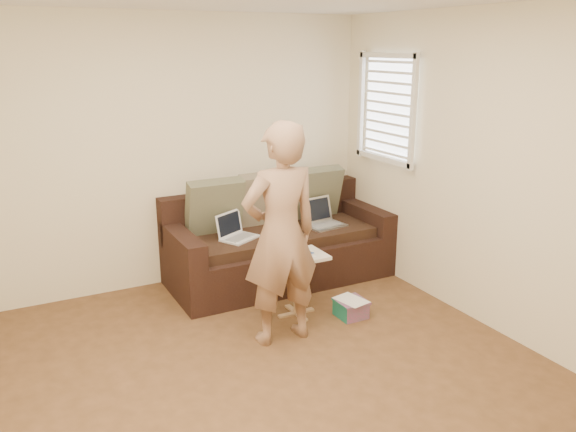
{
  "coord_description": "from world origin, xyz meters",
  "views": [
    {
      "loc": [
        -1.6,
        -3.18,
        2.29
      ],
      "look_at": [
        0.8,
        1.4,
        0.78
      ],
      "focal_mm": 36.47,
      "sensor_mm": 36.0,
      "label": 1
    }
  ],
  "objects": [
    {
      "name": "scissors",
      "position": [
        0.72,
        0.96,
        0.56
      ],
      "size": [
        0.2,
        0.14,
        0.02
      ],
      "primitive_type": null,
      "rotation": [
        0.0,
        0.0,
        -0.27
      ],
      "color": "silver",
      "rests_on": "side_table"
    },
    {
      "name": "striped_box",
      "position": [
        1.06,
        0.72,
        0.08
      ],
      "size": [
        0.25,
        0.25,
        0.16
      ],
      "primitive_type": null,
      "color": "#CC1E7B",
      "rests_on": "ground"
    },
    {
      "name": "person",
      "position": [
        0.34,
        0.65,
        0.89
      ],
      "size": [
        0.65,
        0.45,
        1.77
      ],
      "primitive_type": "imported",
      "rotation": [
        0.0,
        0.0,
        3.16
      ],
      "color": "#996F53",
      "rests_on": "ground"
    },
    {
      "name": "side_table",
      "position": [
        0.66,
        0.98,
        0.28
      ],
      "size": [
        0.51,
        0.35,
        0.56
      ],
      "primitive_type": null,
      "color": "silver",
      "rests_on": "ground"
    },
    {
      "name": "window_blinds",
      "position": [
        1.95,
        1.5,
        1.7
      ],
      "size": [
        0.12,
        0.88,
        1.08
      ],
      "primitive_type": null,
      "color": "white",
      "rests_on": "wall_right"
    },
    {
      "name": "wall_right",
      "position": [
        2.0,
        0.0,
        1.3
      ],
      "size": [
        0.0,
        4.5,
        4.5
      ],
      "primitive_type": "plane",
      "rotation": [
        1.57,
        0.0,
        -1.57
      ],
      "color": "beige",
      "rests_on": "ground"
    },
    {
      "name": "wall_back",
      "position": [
        0.0,
        2.25,
        1.3
      ],
      "size": [
        4.0,
        0.0,
        4.0
      ],
      "primitive_type": "plane",
      "rotation": [
        1.57,
        0.0,
        0.0
      ],
      "color": "beige",
      "rests_on": "ground"
    },
    {
      "name": "sofa",
      "position": [
        0.9,
        1.77,
        0.42
      ],
      "size": [
        2.2,
        0.95,
        0.85
      ],
      "primitive_type": null,
      "color": "black",
      "rests_on": "ground"
    },
    {
      "name": "pillow_right",
      "position": [
        1.45,
        2.01,
        0.79
      ],
      "size": [
        0.55,
        0.28,
        0.57
      ],
      "primitive_type": null,
      "rotation": [
        0.26,
        0.0,
        0.0
      ],
      "color": "#51553E",
      "rests_on": "sofa"
    },
    {
      "name": "drinking_glass",
      "position": [
        0.49,
        1.09,
        0.62
      ],
      "size": [
        0.07,
        0.07,
        0.12
      ],
      "primitive_type": null,
      "color": "silver",
      "rests_on": "side_table"
    },
    {
      "name": "laptop_white",
      "position": [
        0.44,
        1.71,
        0.52
      ],
      "size": [
        0.42,
        0.38,
        0.25
      ],
      "primitive_type": null,
      "rotation": [
        0.0,
        0.0,
        0.49
      ],
      "color": "white",
      "rests_on": "sofa"
    },
    {
      "name": "paper_on_table",
      "position": [
        0.71,
        1.01,
        0.56
      ],
      "size": [
        0.25,
        0.33,
        0.0
      ],
      "primitive_type": null,
      "rotation": [
        0.0,
        0.0,
        -0.14
      ],
      "color": "white",
      "rests_on": "side_table"
    },
    {
      "name": "floor",
      "position": [
        0.0,
        0.0,
        0.0
      ],
      "size": [
        4.5,
        4.5,
        0.0
      ],
      "primitive_type": "plane",
      "color": "#4F361D",
      "rests_on": "ground"
    },
    {
      "name": "pillow_left",
      "position": [
        0.3,
        1.98,
        0.79
      ],
      "size": [
        0.55,
        0.29,
        0.57
      ],
      "primitive_type": null,
      "rotation": [
        0.28,
        0.0,
        0.0
      ],
      "color": "#51553E",
      "rests_on": "sofa"
    },
    {
      "name": "laptop_silver",
      "position": [
        1.38,
        1.68,
        0.52
      ],
      "size": [
        0.42,
        0.33,
        0.26
      ],
      "primitive_type": null,
      "rotation": [
        0.0,
        0.0,
        0.15
      ],
      "color": "#B7BABC",
      "rests_on": "sofa"
    },
    {
      "name": "pillow_mid",
      "position": [
        0.85,
        2.02,
        0.79
      ],
      "size": [
        0.55,
        0.27,
        0.57
      ],
      "primitive_type": null,
      "rotation": [
        0.24,
        0.0,
        0.0
      ],
      "color": "#635D47",
      "rests_on": "sofa"
    }
  ]
}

